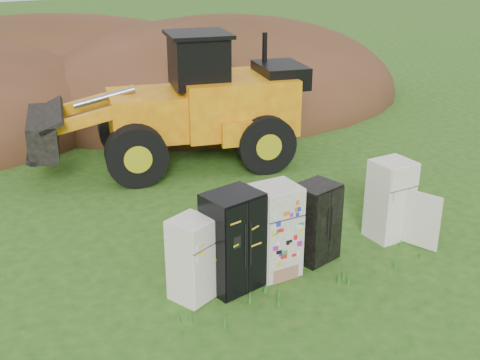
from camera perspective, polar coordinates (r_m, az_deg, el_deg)
The scene contains 9 objects.
ground at distance 12.50m, azimuth 5.43°, elevation -7.94°, with size 120.00×120.00×0.00m, color #214B14.
fridge_leftmost at distance 11.04m, azimuth -4.57°, elevation -7.49°, with size 0.70×0.67×1.59m, color white, non-canonical shape.
fridge_black_side at distance 11.26m, azimuth -0.69°, elevation -5.81°, with size 1.00×0.79×1.93m, color black, non-canonical shape.
fridge_sticker at distance 11.75m, azimuth 3.38°, elevation -4.78°, with size 0.83×0.77×1.86m, color white, non-canonical shape.
fridge_dark_mid at distance 12.38m, azimuth 7.16°, elevation -3.99°, with size 0.85×0.69×1.65m, color black, non-canonical shape.
fridge_open_door at distance 13.55m, azimuth 14.03°, elevation -1.83°, with size 0.81×0.75×1.79m, color white, non-canonical shape.
wheel_loader at distance 17.24m, azimuth -6.99°, elevation 7.34°, with size 7.87×3.19×3.81m, color #F5A610, non-canonical shape.
dirt_mound_right at distance 25.09m, azimuth -1.95°, elevation 7.63°, with size 16.17×11.85×6.76m, color #402914.
dirt_mound_back at distance 28.56m, azimuth -19.09°, elevation 8.22°, with size 20.23×13.49×6.27m, color #402914.
Camera 1 is at (-6.58, -8.62, 6.21)m, focal length 45.00 mm.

